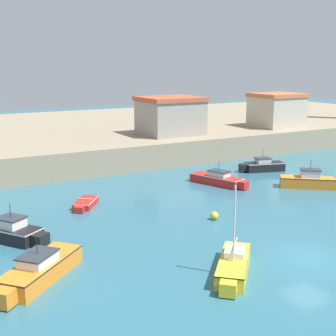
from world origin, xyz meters
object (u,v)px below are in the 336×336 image
dinghy_red_2 (85,203)px  motorboat_orange_7 (309,181)px  motorboat_red_0 (218,179)px  motorboat_black_6 (12,231)px  harbor_shed_far_end (277,110)px  harbor_shed_near_wharf (170,115)px  mooring_buoy (214,216)px  sailboat_yellow_4 (233,265)px  motorboat_orange_1 (39,270)px  motorboat_black_5 (263,166)px

dinghy_red_2 → motorboat_orange_7: 20.37m
motorboat_red_0 → motorboat_orange_7: bearing=-37.4°
dinghy_red_2 → motorboat_black_6: 8.06m
motorboat_red_0 → harbor_shed_far_end: bearing=35.0°
motorboat_red_0 → harbor_shed_far_end: 23.40m
dinghy_red_2 → motorboat_black_6: (-6.59, -4.63, 0.29)m
motorboat_orange_7 → harbor_shed_near_wharf: harbor_shed_near_wharf is taller
motorboat_red_0 → mooring_buoy: bearing=-126.6°
motorboat_red_0 → sailboat_yellow_4: size_ratio=1.20×
mooring_buoy → harbor_shed_far_end: bearing=40.7°
motorboat_orange_1 → harbor_shed_near_wharf: bearing=49.0°
motorboat_red_0 → mooring_buoy: (-6.13, -8.25, -0.22)m
harbor_shed_far_end → harbor_shed_near_wharf: bearing=176.6°
motorboat_red_0 → dinghy_red_2: 13.29m
motorboat_orange_1 → harbor_shed_near_wharf: harbor_shed_near_wharf is taller
motorboat_black_5 → motorboat_orange_7: motorboat_orange_7 is taller
motorboat_black_5 → motorboat_orange_7: 7.44m
sailboat_yellow_4 → harbor_shed_far_end: (29.18, 29.31, 4.53)m
dinghy_red_2 → sailboat_yellow_4: bearing=-79.4°
harbor_shed_near_wharf → motorboat_orange_7: bearing=-78.8°
dinghy_red_2 → motorboat_black_6: motorboat_black_6 is taller
sailboat_yellow_4 → motorboat_orange_7: bearing=33.2°
motorboat_black_6 → mooring_buoy: 14.07m
motorboat_orange_1 → motorboat_black_5: 30.67m
motorboat_orange_7 → dinghy_red_2: bearing=167.3°
motorboat_red_0 → motorboat_black_5: 7.80m
motorboat_red_0 → motorboat_orange_1: (-19.76, -11.83, 0.07)m
motorboat_orange_1 → harbor_shed_far_end: size_ratio=0.90×
motorboat_red_0 → sailboat_yellow_4: bearing=-122.7°
mooring_buoy → harbor_shed_near_wharf: harbor_shed_near_wharf is taller
sailboat_yellow_4 → motorboat_black_5: size_ratio=1.01×
motorboat_red_0 → dinghy_red_2: size_ratio=1.79×
harbor_shed_far_end → motorboat_black_6: bearing=-154.6°
motorboat_black_5 → motorboat_orange_1: bearing=-152.5°
motorboat_red_0 → harbor_shed_near_wharf: bearing=78.8°
motorboat_black_5 → motorboat_black_6: (-27.30, -7.55, 0.02)m
motorboat_orange_1 → dinghy_red_2: (6.48, 11.25, -0.30)m
motorboat_red_0 → motorboat_black_5: (7.44, 2.34, 0.04)m
motorboat_red_0 → sailboat_yellow_4: (-10.37, -16.14, -0.03)m
motorboat_black_5 → motorboat_black_6: 28.33m
motorboat_orange_1 → sailboat_yellow_4: 10.33m
motorboat_black_6 → harbor_shed_near_wharf: harbor_shed_near_wharf is taller
motorboat_black_5 → harbor_shed_far_end: (11.37, 10.84, 4.47)m
motorboat_orange_7 → mooring_buoy: (-12.73, -3.20, -0.34)m
mooring_buoy → harbor_shed_near_wharf: bearing=68.2°
motorboat_black_6 → motorboat_black_5: bearing=15.5°
motorboat_black_6 → harbor_shed_far_end: (38.67, 18.39, 4.45)m
motorboat_red_0 → motorboat_orange_7: motorboat_orange_7 is taller
dinghy_red_2 → mooring_buoy: (7.14, -7.67, 0.01)m
sailboat_yellow_4 → motorboat_orange_7: size_ratio=0.99×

